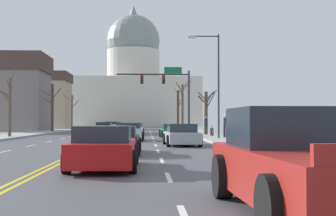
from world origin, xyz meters
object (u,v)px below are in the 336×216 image
signal_gantry (169,86)px  sedan_oncoming_02 (116,126)px  sedan_near_00 (134,129)px  sedan_near_04 (117,141)px  sedan_near_02 (129,132)px  sedan_near_05 (104,149)px  sedan_oncoming_01 (112,126)px  sedan_oncoming_00 (104,128)px  street_lamp_right (214,76)px  bicycle_parked (212,132)px  pickup_truck_near_06 (303,165)px  sedan_near_03 (182,135)px  pedestrian_01 (226,125)px  pedestrian_00 (206,124)px  sedan_near_01 (173,131)px

signal_gantry → sedan_oncoming_02: signal_gantry is taller
sedan_near_00 → sedan_near_04: 27.57m
signal_gantry → sedan_near_02: 18.85m
sedan_near_05 → sedan_oncoming_01: bearing=93.6°
sedan_near_02 → sedan_oncoming_00: 23.02m
street_lamp_right → sedan_oncoming_00: size_ratio=1.74×
sedan_near_02 → sedan_oncoming_01: size_ratio=1.03×
bicycle_parked → pickup_truck_near_06: bearing=-95.3°
sedan_near_02 → sedan_near_03: (3.19, -7.15, -0.02)m
sedan_oncoming_00 → bicycle_parked: sedan_oncoming_00 is taller
pedestrian_01 → bicycle_parked: pedestrian_01 is taller
signal_gantry → pedestrian_00: bearing=-69.3°
signal_gantry → sedan_near_05: 38.87m
sedan_near_00 → sedan_oncoming_00: (-3.77, 9.04, 0.03)m
signal_gantry → sedan_near_04: size_ratio=1.68×
sedan_near_05 → sedan_oncoming_02: bearing=93.2°
sedan_oncoming_01 → bicycle_parked: 31.19m
sedan_near_03 → sedan_oncoming_02: sedan_near_03 is taller
street_lamp_right → sedan_near_00: 15.21m
street_lamp_right → pickup_truck_near_06: bearing=-95.2°
sedan_near_00 → sedan_near_02: sedan_near_02 is taller
sedan_near_01 → pickup_truck_near_06: bearing=-89.8°
sedan_near_03 → sedan_near_04: (-3.26, -6.75, -0.02)m
sedan_near_00 → sedan_near_05: sedan_near_05 is taller
sedan_near_03 → pedestrian_01: 9.97m
sedan_near_05 → pedestrian_00: pedestrian_00 is taller
sedan_near_00 → pedestrian_00: bearing=-29.7°
sedan_near_02 → sedan_near_04: sedan_near_02 is taller
sedan_near_02 → pedestrian_00: size_ratio=2.84×
pedestrian_00 → pedestrian_01: size_ratio=0.98×
sedan_near_01 → sedan_near_05: (-3.51, -27.16, 0.04)m
street_lamp_right → sedan_near_01: (-2.67, 6.33, -4.08)m
sedan_near_00 → pedestrian_00: (6.64, -3.79, 0.52)m
sedan_near_04 → sedan_oncoming_01: sedan_oncoming_01 is taller
sedan_near_01 → pickup_truck_near_06: (0.13, -34.13, 0.18)m
sedan_oncoming_01 → sedan_near_03: bearing=-80.8°
sedan_oncoming_01 → sedan_oncoming_02: 10.32m
street_lamp_right → bicycle_parked: (0.50, 5.06, -4.14)m
sedan_near_02 → pedestrian_01: size_ratio=2.77×
sedan_near_04 → sedan_near_00: bearing=89.8°
sedan_near_02 → sedan_near_04: bearing=-90.3°
signal_gantry → pedestrian_01: bearing=-77.5°
sedan_near_04 → sedan_oncoming_02: (-3.62, 59.09, 0.00)m
sedan_near_01 → sedan_near_02: 7.50m
sedan_near_01 → sedan_near_04: size_ratio=0.92×
sedan_near_02 → sedan_oncoming_02: 45.35m
sedan_oncoming_00 → pedestrian_00: pedestrian_00 is taller
sedan_oncoming_01 → pedestrian_01: pedestrian_01 is taller
pickup_truck_near_06 → bicycle_parked: (3.04, 32.87, -0.24)m
sedan_oncoming_00 → sedan_oncoming_01: bearing=89.3°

